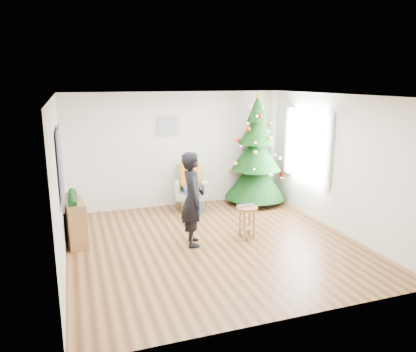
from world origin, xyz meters
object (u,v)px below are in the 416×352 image
object	(u,v)px
standing_man	(193,199)
console	(74,221)
armchair	(192,193)
christmas_tree	(256,154)
stool	(247,222)

from	to	relation	value
standing_man	console	size ratio (longest dim) A/B	1.67
armchair	console	bearing A→B (deg)	-140.56
christmas_tree	stool	bearing A→B (deg)	-119.26
stool	console	xyz separation A→B (m)	(-3.02, 0.79, 0.10)
armchair	standing_man	size ratio (longest dim) A/B	0.59
stool	christmas_tree	bearing A→B (deg)	60.74
stool	standing_man	xyz separation A→B (m)	(-1.04, 0.02, 0.53)
armchair	standing_man	world-z (taller)	standing_man
christmas_tree	console	world-z (taller)	christmas_tree
stool	armchair	world-z (taller)	armchair
christmas_tree	stool	distance (m)	2.40
christmas_tree	console	distance (m)	4.34
standing_man	armchair	bearing A→B (deg)	-6.63
armchair	standing_man	distance (m)	2.08
armchair	console	distance (m)	2.80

